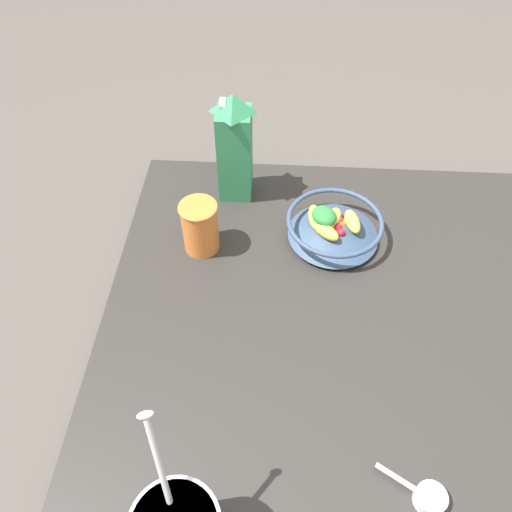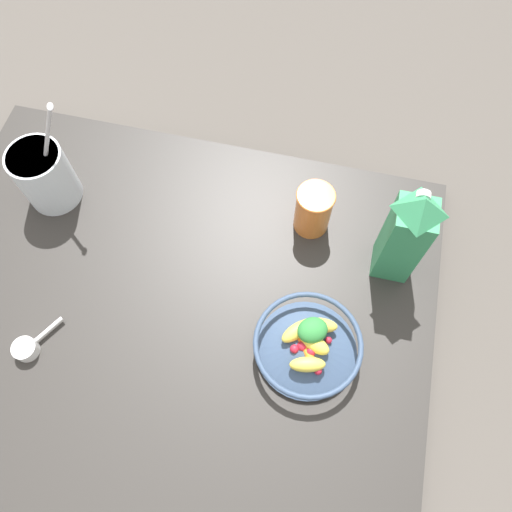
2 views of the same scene
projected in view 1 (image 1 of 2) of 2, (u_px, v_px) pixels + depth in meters
The scene contains 6 objects.
ground_plane at pixel (380, 365), 0.90m from camera, with size 6.00×6.00×0.00m, color #4C4742.
countertop at pixel (382, 360), 0.88m from camera, with size 1.03×1.03×0.03m.
fruit_bowl at pixel (333, 226), 1.03m from camera, with size 0.20×0.20×0.08m.
milk_carton at pixel (235, 147), 1.06m from camera, with size 0.07×0.07×0.25m.
drinking_cup at pixel (200, 226), 0.99m from camera, with size 0.08×0.08×0.11m.
measuring_scoop at pixel (427, 497), 0.71m from camera, with size 0.07×0.10×0.03m.
Camera 1 is at (0.45, -0.20, 0.81)m, focal length 35.00 mm.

